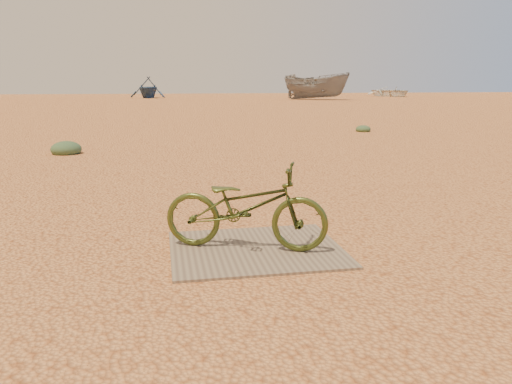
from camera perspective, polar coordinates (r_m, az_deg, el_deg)
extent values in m
plane|color=#E49757|center=(4.15, 0.41, -8.55)|extent=(120.00, 120.00, 0.00)
cube|color=#7E6D56|center=(4.54, 0.00, -6.54)|extent=(1.53, 1.28, 0.02)
imported|color=#3E4A1D|center=(4.42, -1.19, -1.69)|extent=(1.55, 0.99, 0.77)
imported|color=navy|center=(47.55, -12.24, 11.64)|extent=(3.93, 4.31, 1.94)
imported|color=slate|center=(42.55, 6.88, 11.93)|extent=(5.81, 5.20, 2.21)
imported|color=silver|center=(52.77, 15.22, 11.03)|extent=(4.51, 5.51, 1.00)
ellipsoid|color=#486142|center=(11.28, -20.84, 4.11)|extent=(0.63, 0.63, 0.35)
ellipsoid|color=#486142|center=(15.60, 12.13, 6.77)|extent=(0.45, 0.45, 0.25)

